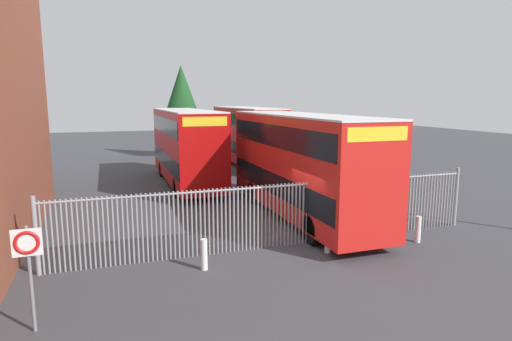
{
  "coord_description": "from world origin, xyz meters",
  "views": [
    {
      "loc": [
        -5.97,
        -13.15,
        5.04
      ],
      "look_at": [
        0.0,
        4.0,
        2.0
      ],
      "focal_mm": 30.03,
      "sensor_mm": 36.0,
      "label": 1
    }
  ],
  "objects_px": {
    "double_decker_bus_behind_fence_left": "(186,144)",
    "bollard_center_front": "(328,239)",
    "double_decker_bus_behind_fence_right": "(247,134)",
    "bollard_near_left": "(204,255)",
    "speed_limit_sign_post": "(28,255)",
    "double_decker_bus_near_gate": "(301,161)",
    "traffic_cone_by_gate": "(390,236)",
    "bollard_near_right": "(418,229)"
  },
  "relations": [
    {
      "from": "double_decker_bus_near_gate",
      "to": "speed_limit_sign_post",
      "type": "height_order",
      "value": "double_decker_bus_near_gate"
    },
    {
      "from": "double_decker_bus_behind_fence_left",
      "to": "bollard_center_front",
      "type": "relative_size",
      "value": 11.38
    },
    {
      "from": "double_decker_bus_behind_fence_right",
      "to": "double_decker_bus_behind_fence_left",
      "type": "bearing_deg",
      "value": -134.78
    },
    {
      "from": "bollard_center_front",
      "to": "traffic_cone_by_gate",
      "type": "relative_size",
      "value": 1.61
    },
    {
      "from": "double_decker_bus_behind_fence_right",
      "to": "bollard_near_left",
      "type": "bearing_deg",
      "value": -111.6
    },
    {
      "from": "double_decker_bus_behind_fence_left",
      "to": "double_decker_bus_behind_fence_right",
      "type": "distance_m",
      "value": 8.04
    },
    {
      "from": "double_decker_bus_near_gate",
      "to": "bollard_near_right",
      "type": "bearing_deg",
      "value": -60.11
    },
    {
      "from": "double_decker_bus_near_gate",
      "to": "speed_limit_sign_post",
      "type": "xyz_separation_m",
      "value": [
        -9.44,
        -6.57,
        -0.65
      ]
    },
    {
      "from": "traffic_cone_by_gate",
      "to": "speed_limit_sign_post",
      "type": "bearing_deg",
      "value": -168.26
    },
    {
      "from": "double_decker_bus_near_gate",
      "to": "bollard_near_right",
      "type": "height_order",
      "value": "double_decker_bus_near_gate"
    },
    {
      "from": "speed_limit_sign_post",
      "to": "double_decker_bus_near_gate",
      "type": "bearing_deg",
      "value": 34.85
    },
    {
      "from": "double_decker_bus_behind_fence_left",
      "to": "speed_limit_sign_post",
      "type": "height_order",
      "value": "double_decker_bus_behind_fence_left"
    },
    {
      "from": "double_decker_bus_behind_fence_left",
      "to": "bollard_near_right",
      "type": "xyz_separation_m",
      "value": [
        5.88,
        -13.28,
        -1.95
      ]
    },
    {
      "from": "double_decker_bus_behind_fence_right",
      "to": "speed_limit_sign_post",
      "type": "relative_size",
      "value": 4.5
    },
    {
      "from": "bollard_near_left",
      "to": "speed_limit_sign_post",
      "type": "height_order",
      "value": "speed_limit_sign_post"
    },
    {
      "from": "double_decker_bus_behind_fence_left",
      "to": "bollard_near_left",
      "type": "distance_m",
      "value": 13.51
    },
    {
      "from": "double_decker_bus_behind_fence_right",
      "to": "bollard_near_right",
      "type": "distance_m",
      "value": 19.08
    },
    {
      "from": "double_decker_bus_near_gate",
      "to": "bollard_center_front",
      "type": "height_order",
      "value": "double_decker_bus_near_gate"
    },
    {
      "from": "double_decker_bus_near_gate",
      "to": "bollard_near_left",
      "type": "xyz_separation_m",
      "value": [
        -5.18,
        -4.39,
        -1.95
      ]
    },
    {
      "from": "traffic_cone_by_gate",
      "to": "speed_limit_sign_post",
      "type": "xyz_separation_m",
      "value": [
        -10.91,
        -2.27,
        1.49
      ]
    },
    {
      "from": "traffic_cone_by_gate",
      "to": "double_decker_bus_behind_fence_left",
      "type": "bearing_deg",
      "value": 110.1
    },
    {
      "from": "traffic_cone_by_gate",
      "to": "bollard_center_front",
      "type": "bearing_deg",
      "value": -179.97
    },
    {
      "from": "double_decker_bus_behind_fence_left",
      "to": "bollard_center_front",
      "type": "xyz_separation_m",
      "value": [
        2.34,
        -13.16,
        -1.95
      ]
    },
    {
      "from": "double_decker_bus_behind_fence_left",
      "to": "speed_limit_sign_post",
      "type": "relative_size",
      "value": 4.5
    },
    {
      "from": "double_decker_bus_near_gate",
      "to": "bollard_center_front",
      "type": "xyz_separation_m",
      "value": [
        -1.0,
        -4.31,
        -1.95
      ]
    },
    {
      "from": "double_decker_bus_behind_fence_left",
      "to": "double_decker_bus_behind_fence_right",
      "type": "relative_size",
      "value": 1.0
    },
    {
      "from": "speed_limit_sign_post",
      "to": "bollard_near_left",
      "type": "bearing_deg",
      "value": 27.21
    },
    {
      "from": "double_decker_bus_behind_fence_right",
      "to": "traffic_cone_by_gate",
      "type": "height_order",
      "value": "double_decker_bus_behind_fence_right"
    },
    {
      "from": "double_decker_bus_behind_fence_right",
      "to": "bollard_near_right",
      "type": "relative_size",
      "value": 11.38
    },
    {
      "from": "double_decker_bus_behind_fence_left",
      "to": "bollard_near_right",
      "type": "relative_size",
      "value": 11.38
    },
    {
      "from": "double_decker_bus_near_gate",
      "to": "speed_limit_sign_post",
      "type": "bearing_deg",
      "value": -145.15
    },
    {
      "from": "double_decker_bus_near_gate",
      "to": "traffic_cone_by_gate",
      "type": "distance_m",
      "value": 5.03
    },
    {
      "from": "double_decker_bus_behind_fence_right",
      "to": "double_decker_bus_near_gate",
      "type": "bearing_deg",
      "value": -99.05
    },
    {
      "from": "bollard_near_left",
      "to": "speed_limit_sign_post",
      "type": "relative_size",
      "value": 0.4
    },
    {
      "from": "bollard_near_left",
      "to": "traffic_cone_by_gate",
      "type": "height_order",
      "value": "bollard_near_left"
    },
    {
      "from": "bollard_center_front",
      "to": "speed_limit_sign_post",
      "type": "bearing_deg",
      "value": -164.96
    },
    {
      "from": "double_decker_bus_behind_fence_right",
      "to": "traffic_cone_by_gate",
      "type": "relative_size",
      "value": 18.32
    },
    {
      "from": "bollard_near_left",
      "to": "bollard_center_front",
      "type": "bearing_deg",
      "value": 1.08
    },
    {
      "from": "bollard_near_left",
      "to": "bollard_center_front",
      "type": "height_order",
      "value": "same"
    },
    {
      "from": "double_decker_bus_near_gate",
      "to": "bollard_center_front",
      "type": "bearing_deg",
      "value": -103.09
    },
    {
      "from": "double_decker_bus_behind_fence_left",
      "to": "traffic_cone_by_gate",
      "type": "bearing_deg",
      "value": -69.9
    },
    {
      "from": "double_decker_bus_near_gate",
      "to": "bollard_near_left",
      "type": "distance_m",
      "value": 7.06
    }
  ]
}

